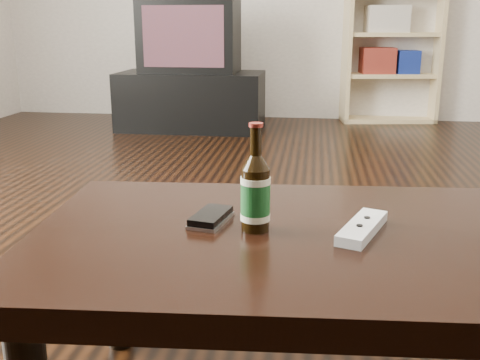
# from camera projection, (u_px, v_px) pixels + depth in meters

# --- Properties ---
(floor) EXTENTS (5.00, 6.00, 0.01)m
(floor) POSITION_uv_depth(u_px,v_px,m) (245.00, 249.00, 2.10)
(floor) COLOR black
(floor) RESTS_ON ground
(tv_stand) EXTENTS (1.11, 0.56, 0.44)m
(tv_stand) POSITION_uv_depth(u_px,v_px,m) (191.00, 101.00, 4.38)
(tv_stand) COLOR black
(tv_stand) RESTS_ON floor
(tv) EXTENTS (0.72, 0.46, 0.54)m
(tv) POSITION_uv_depth(u_px,v_px,m) (190.00, 36.00, 4.24)
(tv) COLOR black
(tv) RESTS_ON tv_stand
(bookshelf) EXTENTS (0.81, 0.45, 1.43)m
(bookshelf) POSITION_uv_depth(u_px,v_px,m) (390.00, 31.00, 4.63)
(bookshelf) COLOR tan
(bookshelf) RESTS_ON floor
(coffee_table) EXTENTS (1.17, 0.73, 0.42)m
(coffee_table) POSITION_uv_depth(u_px,v_px,m) (320.00, 259.00, 1.10)
(coffee_table) COLOR black
(coffee_table) RESTS_ON floor
(beer_bottle) EXTENTS (0.07, 0.07, 0.21)m
(beer_bottle) POSITION_uv_depth(u_px,v_px,m) (255.00, 193.00, 1.08)
(beer_bottle) COLOR black
(beer_bottle) RESTS_ON coffee_table
(phone) EXTENTS (0.08, 0.13, 0.02)m
(phone) POSITION_uv_depth(u_px,v_px,m) (211.00, 218.00, 1.14)
(phone) COLOR #A4A4A6
(phone) RESTS_ON coffee_table
(remote) EXTENTS (0.11, 0.19, 0.02)m
(remote) POSITION_uv_depth(u_px,v_px,m) (362.00, 228.00, 1.08)
(remote) COLOR silver
(remote) RESTS_ON coffee_table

